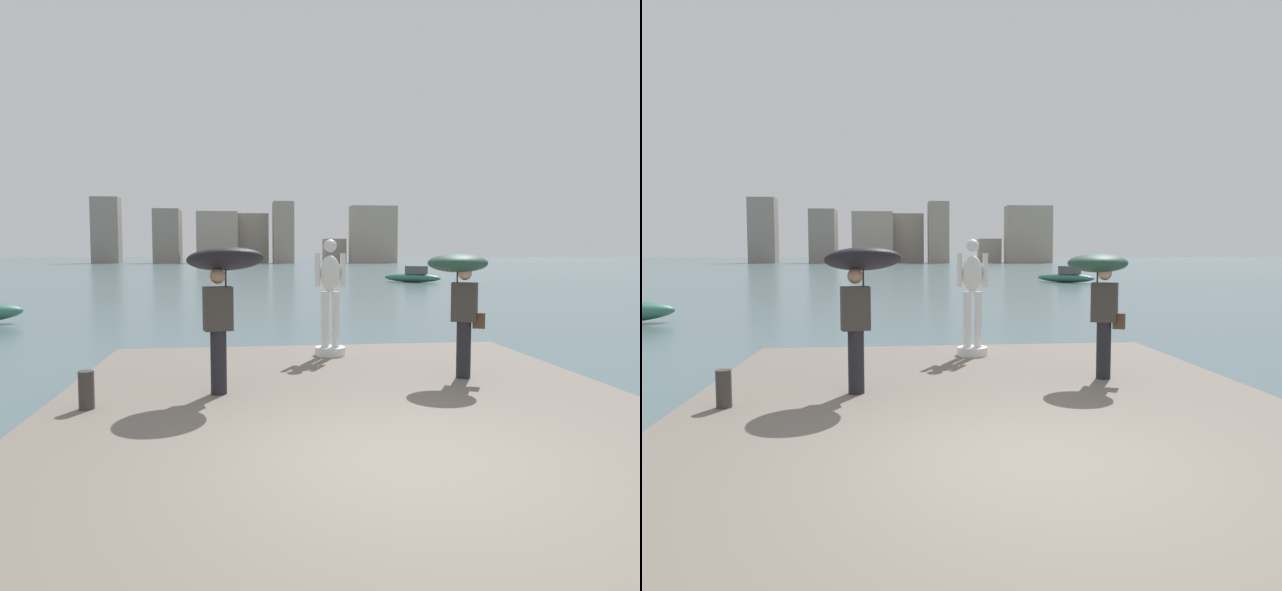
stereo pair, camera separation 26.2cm
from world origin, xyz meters
TOP-DOWN VIEW (x-y plane):
  - ground_plane at (0.00, 40.00)m, footprint 400.00×400.00m
  - pier at (0.00, 1.92)m, footprint 7.84×9.84m
  - statue_white_figure at (0.22, 5.61)m, footprint 0.58×0.57m
  - onlooker_left at (-1.66, 2.85)m, footprint 1.28×1.30m
  - onlooker_right at (1.93, 3.44)m, footprint 1.24×1.24m
  - mooring_bollard at (-3.34, 2.22)m, footprint 0.19×0.19m
  - boat_mid at (11.50, 38.87)m, footprint 4.24×4.03m
  - distant_skyline at (-1.22, 120.33)m, footprint 62.77×11.35m

SIDE VIEW (x-z plane):
  - ground_plane at x=0.00m, z-range 0.00..0.00m
  - pier at x=0.00m, z-range 0.00..0.40m
  - boat_mid at x=11.50m, z-range -0.18..1.08m
  - mooring_bollard at x=-3.34m, z-range 0.40..0.88m
  - statue_white_figure at x=0.22m, z-range 0.29..2.47m
  - onlooker_right at x=1.93m, z-range 0.95..2.87m
  - onlooker_left at x=-1.66m, z-range 0.97..3.05m
  - distant_skyline at x=-1.22m, z-range -1.10..12.32m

